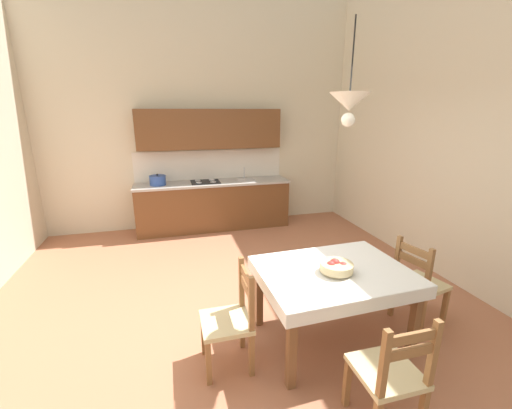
{
  "coord_description": "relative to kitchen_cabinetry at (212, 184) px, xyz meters",
  "views": [
    {
      "loc": [
        -0.66,
        -3.02,
        2.17
      ],
      "look_at": [
        0.33,
        0.6,
        1.08
      ],
      "focal_mm": 22.8,
      "sensor_mm": 36.0,
      "label": 1
    }
  ],
  "objects": [
    {
      "name": "pendant_lamp",
      "position": [
        0.63,
        -3.57,
        1.37
      ],
      "size": [
        0.32,
        0.32,
        0.81
      ],
      "color": "black"
    },
    {
      "name": "dining_table",
      "position": [
        0.63,
        -3.52,
        -0.22
      ],
      "size": [
        1.41,
        1.08,
        0.75
      ],
      "color": "brown",
      "rests_on": "ground_plane"
    },
    {
      "name": "dining_chair_tv_side",
      "position": [
        -0.36,
        -3.58,
        -0.41
      ],
      "size": [
        0.42,
        0.42,
        0.93
      ],
      "color": "#D1BC89",
      "rests_on": "ground_plane"
    },
    {
      "name": "dining_chair_camera_side",
      "position": [
        0.57,
        -4.46,
        -0.41
      ],
      "size": [
        0.42,
        0.42,
        0.93
      ],
      "color": "#D1BC89",
      "rests_on": "ground_plane"
    },
    {
      "name": "dining_chair_window_side",
      "position": [
        1.64,
        -3.49,
        -0.41
      ],
      "size": [
        0.5,
        0.5,
        0.93
      ],
      "color": "#D1BC89",
      "rests_on": "ground_plane"
    },
    {
      "name": "ground_plane",
      "position": [
        -0.12,
        -2.93,
        -0.91
      ],
      "size": [
        6.25,
        7.0,
        0.1
      ],
      "primitive_type": "cube",
      "color": "#AD6B4C"
    },
    {
      "name": "wall_right",
      "position": [
        2.76,
        -2.93,
        1.27
      ],
      "size": [
        0.12,
        7.0,
        4.25
      ],
      "primitive_type": "cube",
      "color": "beige",
      "rests_on": "ground_plane"
    },
    {
      "name": "kitchen_cabinetry",
      "position": [
        0.0,
        0.0,
        0.0
      ],
      "size": [
        2.83,
        0.63,
        2.2
      ],
      "color": "brown",
      "rests_on": "ground_plane"
    },
    {
      "name": "wall_back",
      "position": [
        -0.12,
        0.33,
        1.27
      ],
      "size": [
        6.25,
        0.12,
        4.25
      ],
      "primitive_type": "cube",
      "color": "beige",
      "rests_on": "ground_plane"
    },
    {
      "name": "fruit_bowl",
      "position": [
        0.62,
        -3.58,
        -0.04
      ],
      "size": [
        0.3,
        0.3,
        0.12
      ],
      "color": "tan",
      "rests_on": "dining_table"
    }
  ]
}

